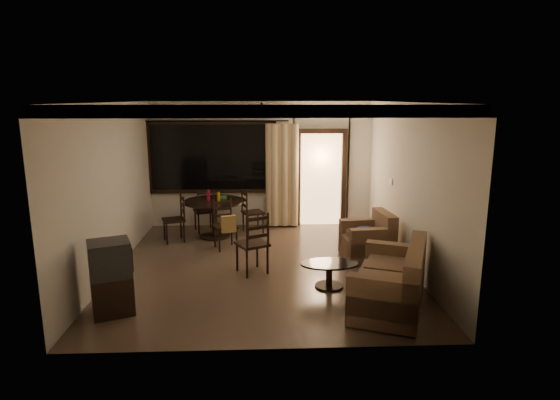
{
  "coord_description": "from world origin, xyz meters",
  "views": [
    {
      "loc": [
        -0.04,
        -7.71,
        2.87
      ],
      "look_at": [
        0.31,
        0.2,
        1.14
      ],
      "focal_mm": 30.0,
      "sensor_mm": 36.0,
      "label": 1
    }
  ],
  "objects_px": {
    "sofa": "(394,283)",
    "armchair": "(370,240)",
    "dining_chair_west": "(175,228)",
    "coffee_table": "(329,271)",
    "dining_table": "(214,208)",
    "dining_chair_south": "(226,233)",
    "dining_chair_north": "(205,218)",
    "tv_cabinet": "(111,277)",
    "side_chair": "(253,255)",
    "dining_chair_east": "(253,220)"
  },
  "relations": [
    {
      "from": "dining_chair_east",
      "to": "dining_chair_north",
      "type": "bearing_deg",
      "value": 60.72
    },
    {
      "from": "side_chair",
      "to": "dining_chair_south",
      "type": "bearing_deg",
      "value": -94.99
    },
    {
      "from": "dining_chair_west",
      "to": "sofa",
      "type": "bearing_deg",
      "value": 28.4
    },
    {
      "from": "dining_chair_south",
      "to": "sofa",
      "type": "bearing_deg",
      "value": -66.7
    },
    {
      "from": "tv_cabinet",
      "to": "side_chair",
      "type": "relative_size",
      "value": 0.96
    },
    {
      "from": "dining_chair_east",
      "to": "dining_table",
      "type": "bearing_deg",
      "value": 89.93
    },
    {
      "from": "dining_table",
      "to": "coffee_table",
      "type": "relative_size",
      "value": 1.41
    },
    {
      "from": "dining_chair_west",
      "to": "armchair",
      "type": "relative_size",
      "value": 1.04
    },
    {
      "from": "dining_chair_south",
      "to": "tv_cabinet",
      "type": "bearing_deg",
      "value": -135.67
    },
    {
      "from": "dining_chair_east",
      "to": "coffee_table",
      "type": "relative_size",
      "value": 1.07
    },
    {
      "from": "dining_chair_north",
      "to": "coffee_table",
      "type": "xyz_separation_m",
      "value": [
        2.27,
        -3.23,
        -0.02
      ]
    },
    {
      "from": "dining_table",
      "to": "side_chair",
      "type": "xyz_separation_m",
      "value": [
        0.82,
        -2.12,
        -0.3
      ]
    },
    {
      "from": "armchair",
      "to": "dining_chair_south",
      "type": "bearing_deg",
      "value": 159.9
    },
    {
      "from": "dining_chair_west",
      "to": "dining_chair_east",
      "type": "distance_m",
      "value": 1.67
    },
    {
      "from": "dining_chair_south",
      "to": "armchair",
      "type": "distance_m",
      "value": 2.74
    },
    {
      "from": "armchair",
      "to": "coffee_table",
      "type": "bearing_deg",
      "value": -131.51
    },
    {
      "from": "sofa",
      "to": "side_chair",
      "type": "distance_m",
      "value": 2.43
    },
    {
      "from": "armchair",
      "to": "sofa",
      "type": "bearing_deg",
      "value": -99.58
    },
    {
      "from": "dining_chair_west",
      "to": "sofa",
      "type": "distance_m",
      "value": 4.84
    },
    {
      "from": "dining_table",
      "to": "tv_cabinet",
      "type": "height_order",
      "value": "tv_cabinet"
    },
    {
      "from": "coffee_table",
      "to": "side_chair",
      "type": "distance_m",
      "value": 1.36
    },
    {
      "from": "dining_table",
      "to": "sofa",
      "type": "bearing_deg",
      "value": -51.56
    },
    {
      "from": "sofa",
      "to": "armchair",
      "type": "bearing_deg",
      "value": 108.05
    },
    {
      "from": "dining_chair_west",
      "to": "coffee_table",
      "type": "distance_m",
      "value": 3.75
    },
    {
      "from": "dining_chair_east",
      "to": "side_chair",
      "type": "xyz_separation_m",
      "value": [
        0.03,
        -2.39,
        0.03
      ]
    },
    {
      "from": "dining_chair_north",
      "to": "side_chair",
      "type": "distance_m",
      "value": 2.79
    },
    {
      "from": "dining_chair_west",
      "to": "dining_chair_north",
      "type": "xyz_separation_m",
      "value": [
        0.53,
        0.74,
        0.0
      ]
    },
    {
      "from": "dining_chair_east",
      "to": "armchair",
      "type": "xyz_separation_m",
      "value": [
        2.15,
        -1.77,
        0.06
      ]
    },
    {
      "from": "sofa",
      "to": "side_chair",
      "type": "relative_size",
      "value": 1.78
    },
    {
      "from": "side_chair",
      "to": "dining_chair_east",
      "type": "bearing_deg",
      "value": -116.51
    },
    {
      "from": "dining_chair_south",
      "to": "tv_cabinet",
      "type": "height_order",
      "value": "tv_cabinet"
    },
    {
      "from": "side_chair",
      "to": "sofa",
      "type": "bearing_deg",
      "value": 117.2
    },
    {
      "from": "sofa",
      "to": "armchair",
      "type": "distance_m",
      "value": 2.04
    },
    {
      "from": "side_chair",
      "to": "armchair",
      "type": "bearing_deg",
      "value": 169.13
    },
    {
      "from": "dining_table",
      "to": "tv_cabinet",
      "type": "distance_m",
      "value": 3.69
    },
    {
      "from": "armchair",
      "to": "dining_chair_west",
      "type": "bearing_deg",
      "value": 156.32
    },
    {
      "from": "dining_chair_north",
      "to": "sofa",
      "type": "relative_size",
      "value": 0.51
    },
    {
      "from": "dining_table",
      "to": "dining_chair_south",
      "type": "distance_m",
      "value": 0.91
    },
    {
      "from": "dining_chair_east",
      "to": "dining_chair_north",
      "type": "xyz_separation_m",
      "value": [
        -1.05,
        0.18,
        0.0
      ]
    },
    {
      "from": "tv_cabinet",
      "to": "sofa",
      "type": "height_order",
      "value": "tv_cabinet"
    },
    {
      "from": "dining_table",
      "to": "dining_chair_south",
      "type": "height_order",
      "value": "dining_table"
    },
    {
      "from": "dining_chair_east",
      "to": "dining_chair_west",
      "type": "bearing_deg",
      "value": 90.0
    },
    {
      "from": "dining_chair_south",
      "to": "sofa",
      "type": "xyz_separation_m",
      "value": [
        2.51,
        -2.71,
        0.05
      ]
    },
    {
      "from": "dining_chair_west",
      "to": "coffee_table",
      "type": "height_order",
      "value": "dining_chair_west"
    },
    {
      "from": "dining_chair_south",
      "to": "side_chair",
      "type": "xyz_separation_m",
      "value": [
        0.54,
        -1.31,
        0.01
      ]
    },
    {
      "from": "dining_chair_south",
      "to": "armchair",
      "type": "bearing_deg",
      "value": -33.9
    },
    {
      "from": "armchair",
      "to": "coffee_table",
      "type": "xyz_separation_m",
      "value": [
        -0.93,
        -1.28,
        -0.09
      ]
    },
    {
      "from": "dining_chair_west",
      "to": "dining_chair_east",
      "type": "relative_size",
      "value": 1.0
    },
    {
      "from": "dining_chair_east",
      "to": "armchair",
      "type": "distance_m",
      "value": 2.78
    },
    {
      "from": "dining_chair_east",
      "to": "coffee_table",
      "type": "height_order",
      "value": "dining_chair_east"
    }
  ]
}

